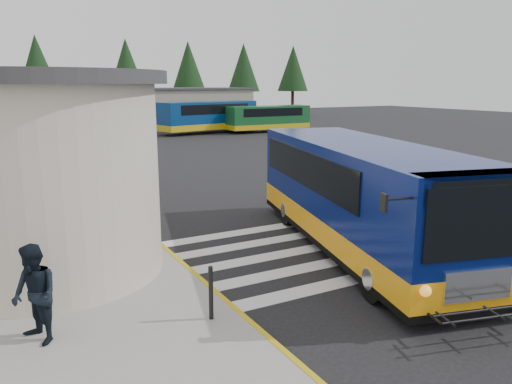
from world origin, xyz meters
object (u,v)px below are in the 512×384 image
pedestrian_a (65,252)px  far_bus_b (268,117)px  pedestrian_b (35,295)px  bollard (211,293)px  transit_bus (362,200)px  far_bus_a (208,115)px

pedestrian_a → far_bus_b: size_ratio=0.20×
pedestrian_b → pedestrian_a: bearing=137.8°
far_bus_b → pedestrian_b: bearing=143.9°
far_bus_b → pedestrian_a: bearing=142.9°
pedestrian_b → bollard: 3.15m
transit_bus → pedestrian_b: transit_bus is taller
transit_bus → far_bus_b: 35.76m
far_bus_a → far_bus_b: 5.86m
far_bus_b → bollard: bearing=148.0°
pedestrian_a → bollard: (2.22, -2.98, -0.31)m
pedestrian_b → bollard: pedestrian_b is taller
transit_bus → pedestrian_a: (-7.83, 0.80, -0.46)m
pedestrian_a → far_bus_a: (17.92, 33.29, 0.67)m
pedestrian_b → far_bus_b: far_bus_b is taller
pedestrian_a → bollard: bearing=-138.6°
bollard → far_bus_a: far_bus_a is taller
transit_bus → far_bus_b: size_ratio=1.31×
far_bus_b → far_bus_a: bearing=70.5°
pedestrian_a → transit_bus: bearing=-91.1°
bollard → pedestrian_b: bearing=167.8°
transit_bus → pedestrian_a: transit_bus is taller
transit_bus → bollard: 6.07m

